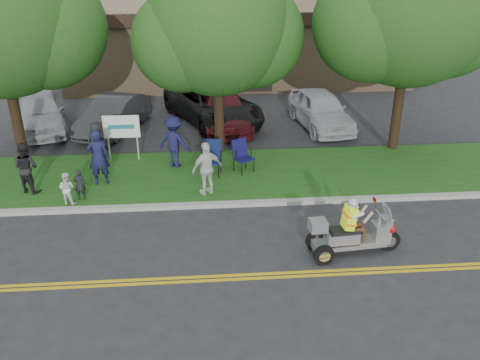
{
  "coord_description": "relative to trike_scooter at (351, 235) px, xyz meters",
  "views": [
    {
      "loc": [
        -0.13,
        -10.27,
        7.2
      ],
      "look_at": [
        0.85,
        2.0,
        1.35
      ],
      "focal_mm": 38.0,
      "sensor_mm": 36.0,
      "label": 1
    }
  ],
  "objects": [
    {
      "name": "tree_right",
      "position": [
        3.59,
        6.76,
        4.47
      ],
      "size": [
        6.86,
        5.6,
        8.07
      ],
      "color": "#332114",
      "rests_on": "ground"
    },
    {
      "name": "parked_car_far_right",
      "position": [
        1.37,
        9.54,
        0.21
      ],
      "size": [
        2.4,
        4.67,
        1.52
      ],
      "primitive_type": "imported",
      "rotation": [
        0.0,
        0.0,
        0.14
      ],
      "color": "silver",
      "rests_on": "ground"
    },
    {
      "name": "child_left",
      "position": [
        -7.3,
        3.39,
        0.03
      ],
      "size": [
        0.39,
        0.3,
        0.96
      ],
      "primitive_type": "imported",
      "rotation": [
        0.0,
        0.0,
        3.35
      ],
      "color": "black",
      "rests_on": "grass_verge"
    },
    {
      "name": "commercial_building",
      "position": [
        -1.48,
        18.71,
        1.46
      ],
      "size": [
        18.0,
        8.2,
        4.0
      ],
      "color": "#9E7F5B",
      "rests_on": "ground"
    },
    {
      "name": "spectator_chair_a",
      "position": [
        -4.55,
        5.63,
        0.45
      ],
      "size": [
        1.33,
        1.08,
        1.79
      ],
      "primitive_type": "imported",
      "rotation": [
        0.0,
        0.0,
        2.72
      ],
      "color": "#171842",
      "rests_on": "grass_verge"
    },
    {
      "name": "grass_verge",
      "position": [
        -3.48,
        4.93,
        -0.5
      ],
      "size": [
        60.0,
        4.0,
        0.1
      ],
      "primitive_type": "cube",
      "color": "#165115",
      "rests_on": "ground"
    },
    {
      "name": "spectator_chair_b",
      "position": [
        -7.23,
        6.14,
        0.3
      ],
      "size": [
        0.79,
        0.58,
        1.49
      ],
      "primitive_type": "imported",
      "rotation": [
        0.0,
        0.0,
        2.98
      ],
      "color": "black",
      "rests_on": "grass_verge"
    },
    {
      "name": "lawn_chair_a",
      "position": [
        -3.3,
        4.93,
        0.2
      ],
      "size": [
        0.71,
        0.73,
        1.16
      ],
      "rotation": [
        0.0,
        0.0,
        -0.18
      ],
      "color": "black",
      "rests_on": "grass_verge"
    },
    {
      "name": "spectator_adult_mid",
      "position": [
        -9.0,
        4.06,
        0.35
      ],
      "size": [
        0.95,
        0.87,
        1.59
      ],
      "primitive_type": "imported",
      "rotation": [
        0.0,
        0.0,
        2.72
      ],
      "color": "black",
      "rests_on": "grass_verge"
    },
    {
      "name": "ground",
      "position": [
        -3.48,
        -0.27,
        -0.55
      ],
      "size": [
        120.0,
        120.0,
        0.0
      ],
      "primitive_type": "plane",
      "color": "#28282B",
      "rests_on": "ground"
    },
    {
      "name": "tree_mid",
      "position": [
        -2.92,
        6.96,
        3.88
      ],
      "size": [
        5.88,
        4.8,
        7.05
      ],
      "color": "#332114",
      "rests_on": "ground"
    },
    {
      "name": "centerline_far",
      "position": [
        -3.48,
        -0.69,
        -0.55
      ],
      "size": [
        60.0,
        0.1,
        0.01
      ],
      "primitive_type": "cube",
      "color": "gold",
      "rests_on": "ground"
    },
    {
      "name": "spectator_adult_right",
      "position": [
        -3.5,
        3.47,
        0.39
      ],
      "size": [
        1.06,
        0.81,
        1.67
      ],
      "primitive_type": "imported",
      "rotation": [
        0.0,
        0.0,
        3.61
      ],
      "color": "silver",
      "rests_on": "grass_verge"
    },
    {
      "name": "centerline_near",
      "position": [
        -3.48,
        -0.85,
        -0.55
      ],
      "size": [
        60.0,
        0.1,
        0.01
      ],
      "primitive_type": "cube",
      "color": "gold",
      "rests_on": "ground"
    },
    {
      "name": "lawn_chair_b",
      "position": [
        -2.31,
        5.1,
        0.16
      ],
      "size": [
        0.8,
        0.8,
        1.09
      ],
      "rotation": [
        0.0,
        0.0,
        0.54
      ],
      "color": "black",
      "rests_on": "grass_verge"
    },
    {
      "name": "curb",
      "position": [
        -3.48,
        2.78,
        -0.49
      ],
      "size": [
        60.0,
        0.25,
        0.12
      ],
      "primitive_type": "cube",
      "color": "#A8A89E",
      "rests_on": "ground"
    },
    {
      "name": "spectator_adult_left",
      "position": [
        -6.88,
        4.45,
        0.46
      ],
      "size": [
        0.73,
        0.55,
        1.81
      ],
      "primitive_type": "imported",
      "rotation": [
        0.0,
        0.0,
        3.33
      ],
      "color": "#181944",
      "rests_on": "grass_verge"
    },
    {
      "name": "trike_scooter",
      "position": [
        0.0,
        0.0,
        0.0
      ],
      "size": [
        2.42,
        0.84,
        1.58
      ],
      "rotation": [
        0.0,
        0.0,
        0.09
      ],
      "color": "black",
      "rests_on": "ground"
    },
    {
      "name": "parked_car_right",
      "position": [
        -2.68,
        10.03,
        0.14
      ],
      "size": [
        2.44,
        4.98,
        1.39
      ],
      "primitive_type": "imported",
      "rotation": [
        0.0,
        0.0,
        0.1
      ],
      "color": "#4C1116",
      "rests_on": "ground"
    },
    {
      "name": "child_right",
      "position": [
        -7.62,
        3.13,
        0.05
      ],
      "size": [
        0.56,
        0.49,
        0.99
      ],
      "primitive_type": "imported",
      "rotation": [
        0.0,
        0.0,
        2.88
      ],
      "color": "white",
      "rests_on": "grass_verge"
    },
    {
      "name": "parked_car_mid",
      "position": [
        -3.11,
        10.61,
        0.24
      ],
      "size": [
        4.74,
        6.26,
        1.58
      ],
      "primitive_type": "imported",
      "rotation": [
        0.0,
        0.0,
        0.43
      ],
      "color": "black",
      "rests_on": "ground"
    },
    {
      "name": "business_sign",
      "position": [
        -6.38,
        6.33,
        0.7
      ],
      "size": [
        1.25,
        0.06,
        1.75
      ],
      "color": "silver",
      "rests_on": "ground"
    },
    {
      "name": "parked_car_far_left",
      "position": [
        -10.2,
        10.06,
        0.23
      ],
      "size": [
        3.1,
        4.95,
        1.57
      ],
      "primitive_type": "imported",
      "rotation": [
        0.0,
        0.0,
        0.29
      ],
      "color": "#B4B7BC",
      "rests_on": "ground"
    },
    {
      "name": "parked_car_left",
      "position": [
        -7.18,
        9.7,
        0.15
      ],
      "size": [
        2.8,
        4.54,
        1.41
      ],
      "primitive_type": "imported",
      "rotation": [
        0.0,
        0.0,
        -0.33
      ],
      "color": "#323134",
      "rests_on": "ground"
    }
  ]
}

